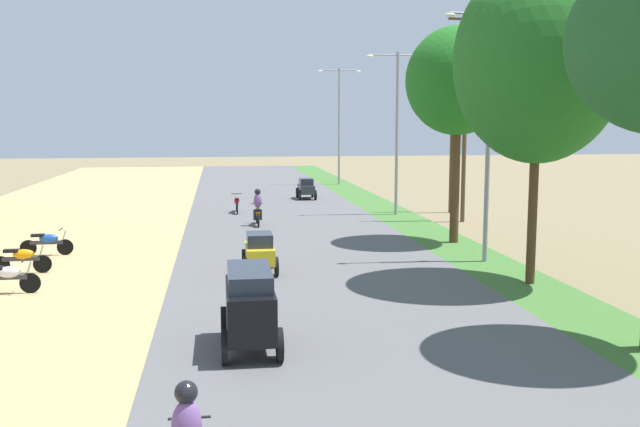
{
  "coord_description": "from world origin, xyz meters",
  "views": [
    {
      "loc": [
        -3.02,
        -3.45,
        4.77
      ],
      "look_at": [
        0.57,
        21.47,
        1.45
      ],
      "focal_mm": 39.8,
      "sensor_mm": 36.0,
      "label": 1
    }
  ],
  "objects_px": {
    "parked_motorbike_second": "(7,276)",
    "median_tree_third": "(539,61)",
    "streetlamp_mid": "(397,122)",
    "motorbike_ahead_third": "(237,203)",
    "car_hatchback_yellow": "(260,251)",
    "utility_pole_near": "(465,113)",
    "motorbike_ahead_second": "(258,208)",
    "streetlamp_near": "(489,120)",
    "parked_motorbike_fourth": "(47,242)",
    "car_hatchback_charcoal": "(306,188)",
    "streetlamp_far": "(339,119)",
    "median_tree_fourth": "(458,81)",
    "car_van_black": "(250,304)",
    "utility_pole_far": "(452,131)",
    "parked_motorbike_third": "(22,258)"
  },
  "relations": [
    {
      "from": "streetlamp_mid",
      "to": "utility_pole_near",
      "type": "height_order",
      "value": "utility_pole_near"
    },
    {
      "from": "utility_pole_near",
      "to": "median_tree_fourth",
      "type": "bearing_deg",
      "value": -112.52
    },
    {
      "from": "median_tree_third",
      "to": "streetlamp_near",
      "type": "relative_size",
      "value": 1.12
    },
    {
      "from": "parked_motorbike_fourth",
      "to": "motorbike_ahead_second",
      "type": "height_order",
      "value": "motorbike_ahead_second"
    },
    {
      "from": "streetlamp_far",
      "to": "car_hatchback_yellow",
      "type": "distance_m",
      "value": 31.05
    },
    {
      "from": "parked_motorbike_second",
      "to": "motorbike_ahead_third",
      "type": "bearing_deg",
      "value": 67.71
    },
    {
      "from": "car_hatchback_yellow",
      "to": "motorbike_ahead_second",
      "type": "height_order",
      "value": "motorbike_ahead_second"
    },
    {
      "from": "parked_motorbike_third",
      "to": "utility_pole_near",
      "type": "xyz_separation_m",
      "value": [
        17.44,
        9.29,
        4.56
      ]
    },
    {
      "from": "streetlamp_near",
      "to": "motorbike_ahead_third",
      "type": "height_order",
      "value": "streetlamp_near"
    },
    {
      "from": "utility_pole_far",
      "to": "parked_motorbike_second",
      "type": "bearing_deg",
      "value": -139.15
    },
    {
      "from": "streetlamp_mid",
      "to": "utility_pole_far",
      "type": "distance_m",
      "value": 3.21
    },
    {
      "from": "parked_motorbike_fourth",
      "to": "car_hatchback_charcoal",
      "type": "xyz_separation_m",
      "value": [
        11.18,
        16.49,
        0.19
      ]
    },
    {
      "from": "parked_motorbike_fourth",
      "to": "car_hatchback_charcoal",
      "type": "bearing_deg",
      "value": 55.87
    },
    {
      "from": "car_hatchback_yellow",
      "to": "utility_pole_near",
      "type": "bearing_deg",
      "value": 45.11
    },
    {
      "from": "utility_pole_near",
      "to": "utility_pole_far",
      "type": "relative_size",
      "value": 1.21
    },
    {
      "from": "streetlamp_near",
      "to": "car_hatchback_yellow",
      "type": "xyz_separation_m",
      "value": [
        -7.6,
        -0.72,
        -4.04
      ]
    },
    {
      "from": "streetlamp_far",
      "to": "car_hatchback_charcoal",
      "type": "bearing_deg",
      "value": -110.97
    },
    {
      "from": "streetlamp_far",
      "to": "parked_motorbike_second",
      "type": "bearing_deg",
      "value": -114.79
    },
    {
      "from": "parked_motorbike_second",
      "to": "median_tree_third",
      "type": "distance_m",
      "value": 15.83
    },
    {
      "from": "parked_motorbike_second",
      "to": "utility_pole_far",
      "type": "relative_size",
      "value": 0.22
    },
    {
      "from": "streetlamp_mid",
      "to": "streetlamp_far",
      "type": "distance_m",
      "value": 17.02
    },
    {
      "from": "median_tree_fourth",
      "to": "streetlamp_mid",
      "type": "distance_m",
      "value": 8.47
    },
    {
      "from": "parked_motorbike_third",
      "to": "parked_motorbike_fourth",
      "type": "distance_m",
      "value": 2.97
    },
    {
      "from": "streetlamp_near",
      "to": "motorbike_ahead_third",
      "type": "xyz_separation_m",
      "value": [
        -7.91,
        13.79,
        -4.22
      ]
    },
    {
      "from": "median_tree_third",
      "to": "motorbike_ahead_third",
      "type": "relative_size",
      "value": 5.14
    },
    {
      "from": "median_tree_third",
      "to": "car_hatchback_yellow",
      "type": "distance_m",
      "value": 9.9
    },
    {
      "from": "streetlamp_mid",
      "to": "motorbike_ahead_third",
      "type": "relative_size",
      "value": 4.46
    },
    {
      "from": "parked_motorbike_fourth",
      "to": "car_hatchback_charcoal",
      "type": "relative_size",
      "value": 0.9
    },
    {
      "from": "median_tree_third",
      "to": "median_tree_fourth",
      "type": "height_order",
      "value": "median_tree_third"
    },
    {
      "from": "parked_motorbike_second",
      "to": "median_tree_third",
      "type": "height_order",
      "value": "median_tree_third"
    },
    {
      "from": "parked_motorbike_third",
      "to": "utility_pole_near",
      "type": "distance_m",
      "value": 20.28
    },
    {
      "from": "utility_pole_far",
      "to": "median_tree_third",
      "type": "bearing_deg",
      "value": -100.52
    },
    {
      "from": "streetlamp_far",
      "to": "car_hatchback_charcoal",
      "type": "xyz_separation_m",
      "value": [
        -3.62,
        -9.44,
        -4.14
      ]
    },
    {
      "from": "utility_pole_near",
      "to": "utility_pole_far",
      "type": "xyz_separation_m",
      "value": [
        0.52,
        3.32,
        -0.88
      ]
    },
    {
      "from": "median_tree_fourth",
      "to": "streetlamp_far",
      "type": "bearing_deg",
      "value": 90.44
    },
    {
      "from": "motorbike_ahead_third",
      "to": "utility_pole_near",
      "type": "bearing_deg",
      "value": -22.3
    },
    {
      "from": "utility_pole_near",
      "to": "car_van_black",
      "type": "xyz_separation_m",
      "value": [
        -10.8,
        -17.66,
        -4.09
      ]
    },
    {
      "from": "parked_motorbike_second",
      "to": "streetlamp_mid",
      "type": "distance_m",
      "value": 20.99
    },
    {
      "from": "streetlamp_mid",
      "to": "car_hatchback_charcoal",
      "type": "height_order",
      "value": "streetlamp_mid"
    },
    {
      "from": "parked_motorbike_fourth",
      "to": "streetlamp_mid",
      "type": "distance_m",
      "value": 17.75
    },
    {
      "from": "median_tree_fourth",
      "to": "utility_pole_far",
      "type": "relative_size",
      "value": 1.02
    },
    {
      "from": "streetlamp_near",
      "to": "utility_pole_near",
      "type": "bearing_deg",
      "value": 74.83
    },
    {
      "from": "car_hatchback_yellow",
      "to": "car_hatchback_charcoal",
      "type": "height_order",
      "value": "same"
    },
    {
      "from": "streetlamp_far",
      "to": "motorbike_ahead_third",
      "type": "distance_m",
      "value": 17.76
    },
    {
      "from": "motorbike_ahead_second",
      "to": "car_hatchback_yellow",
      "type": "bearing_deg",
      "value": -92.86
    },
    {
      "from": "median_tree_fourth",
      "to": "median_tree_third",
      "type": "bearing_deg",
      "value": -90.74
    },
    {
      "from": "streetlamp_far",
      "to": "car_hatchback_charcoal",
      "type": "relative_size",
      "value": 4.22
    },
    {
      "from": "parked_motorbike_second",
      "to": "median_tree_third",
      "type": "xyz_separation_m",
      "value": [
        14.68,
        -0.83,
        5.86
      ]
    },
    {
      "from": "median_tree_fourth",
      "to": "utility_pole_near",
      "type": "relative_size",
      "value": 0.84
    },
    {
      "from": "utility_pole_near",
      "to": "motorbike_ahead_third",
      "type": "height_order",
      "value": "utility_pole_near"
    }
  ]
}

